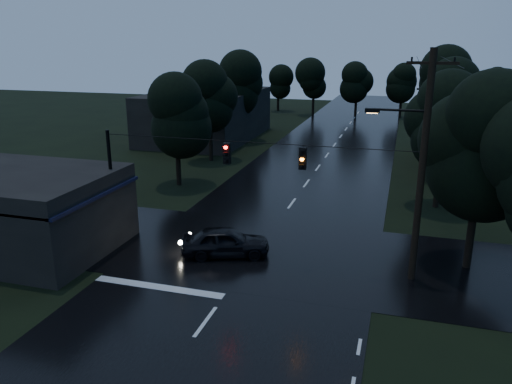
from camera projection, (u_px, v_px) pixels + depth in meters
The scene contains 16 objects.
main_road at pixel (318, 168), 41.87m from camera, with size 12.00×120.00×0.02m, color black.
cross_street at pixel (257, 251), 25.36m from camera, with size 60.00×9.00×0.02m, color black.
building_far_right at pixel (495, 143), 41.08m from camera, with size 10.00×14.00×4.40m, color black.
building_far_left at pixel (207, 115), 54.13m from camera, with size 10.00×16.00×5.00m, color black.
utility_pole_main at pixel (420, 165), 20.89m from camera, with size 3.50×0.30×10.00m.
utility_pole_far at pixel (427, 131), 36.64m from camera, with size 2.00×0.30×7.50m.
anchor_pole_left at pixel (112, 188), 25.61m from camera, with size 0.18×0.18×6.00m, color black.
span_signals at pixel (263, 155), 22.76m from camera, with size 15.00×0.37×1.12m.
tree_corner_near at pixel (483, 142), 21.81m from camera, with size 4.48×4.48×9.44m.
tree_left_a at pixel (176, 114), 35.46m from camera, with size 3.92×3.92×8.26m.
tree_left_b at pixel (210, 97), 42.85m from camera, with size 4.20×4.20×8.85m.
tree_left_c at pixel (239, 83), 52.08m from camera, with size 4.48×4.48×9.44m.
tree_right_a at pixel (445, 120), 30.44m from camera, with size 4.20×4.20×8.85m.
tree_right_b at pixel (447, 100), 37.51m from camera, with size 4.48×4.48×9.44m.
tree_right_c at pixel (447, 84), 46.41m from camera, with size 4.76×4.76×10.03m.
car at pixel (226, 242), 24.63m from camera, with size 1.73×4.31×1.47m, color black.
Camera 1 is at (6.59, -10.44, 10.24)m, focal length 35.00 mm.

